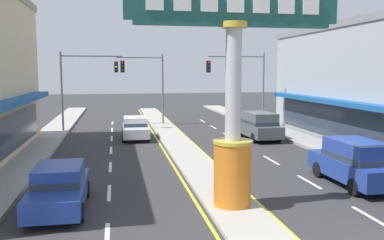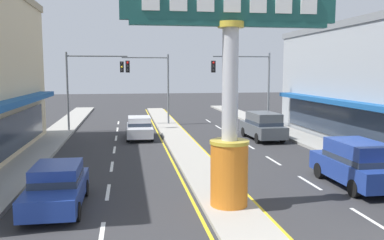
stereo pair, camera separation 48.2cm
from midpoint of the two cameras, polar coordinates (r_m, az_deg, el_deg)
median_strip at (r=25.49m, az=-2.19°, el=-3.74°), size 1.86×52.00×0.14m
sidewalk_left at (r=23.78m, az=-22.54°, el=-4.99°), size 2.20×60.00×0.18m
sidewalk_right at (r=26.31m, az=17.47°, el=-3.68°), size 2.20×60.00×0.18m
lane_markings at (r=24.19m, az=-1.71°, el=-4.47°), size 8.60×52.00×0.01m
district_sign at (r=13.83m, az=4.78°, el=3.23°), size 7.23×1.35×7.62m
traffic_light_left_side at (r=32.67m, az=-15.10°, el=5.73°), size 4.86×0.46×6.20m
traffic_light_right_side at (r=33.12m, az=6.67°, el=5.93°), size 4.86×0.46×6.20m
traffic_light_median_far at (r=35.68m, az=-6.91°, el=5.91°), size 4.20×0.46×6.20m
sedan_far_right_lane at (r=15.03m, az=-18.93°, el=-8.84°), size 1.85×4.31×1.53m
sedan_near_left_lane at (r=29.09m, az=-8.40°, el=-1.05°), size 1.87×4.31×1.53m
suv_mid_left_lane at (r=18.32m, az=21.17°, el=-5.50°), size 1.97×4.60×1.90m
suv_far_left_oncoming at (r=28.82m, az=8.82°, el=-0.74°), size 2.09×4.66×1.90m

